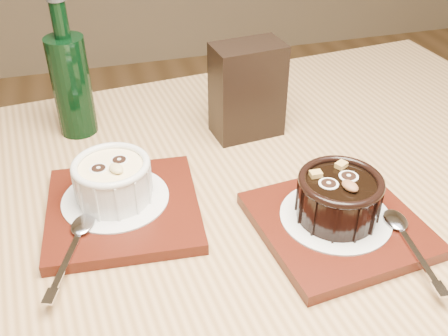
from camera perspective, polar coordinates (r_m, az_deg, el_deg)
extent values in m
cube|color=olive|center=(0.64, -1.81, -7.59)|extent=(1.27, 0.91, 0.04)
cylinder|color=olive|center=(1.34, 15.83, -3.79)|extent=(0.06, 0.06, 0.71)
cube|color=#49160C|center=(0.65, -10.89, -4.41)|extent=(0.19, 0.19, 0.01)
cylinder|color=white|center=(0.65, -11.71, -3.24)|extent=(0.13, 0.13, 0.00)
cylinder|color=silver|center=(0.64, -11.97, -1.55)|extent=(0.09, 0.09, 0.05)
cylinder|color=#FFE19B|center=(0.63, -12.21, 0.07)|extent=(0.08, 0.08, 0.00)
torus|color=silver|center=(0.63, -12.24, 0.33)|extent=(0.09, 0.09, 0.01)
cylinder|color=black|center=(0.62, -13.51, 0.00)|extent=(0.02, 0.02, 0.00)
cylinder|color=black|center=(0.63, -11.34, 0.91)|extent=(0.02, 0.02, 0.00)
ellipsoid|color=#D8C07E|center=(0.61, -11.65, -0.04)|extent=(0.02, 0.03, 0.01)
cube|color=#49160C|center=(0.63, 12.26, -6.02)|extent=(0.20, 0.20, 0.01)
cylinder|color=white|center=(0.63, 12.05, -5.17)|extent=(0.13, 0.13, 0.00)
cylinder|color=black|center=(0.61, 12.33, -3.38)|extent=(0.09, 0.09, 0.05)
cylinder|color=black|center=(0.60, 12.60, -1.66)|extent=(0.08, 0.08, 0.00)
torus|color=black|center=(0.60, 12.64, -1.39)|extent=(0.10, 0.10, 0.01)
cylinder|color=black|center=(0.59, 11.33, -1.63)|extent=(0.02, 0.02, 0.00)
cylinder|color=black|center=(0.61, 13.42, -0.83)|extent=(0.02, 0.02, 0.00)
ellipsoid|color=brown|center=(0.59, 13.56, -1.91)|extent=(0.02, 0.02, 0.01)
cube|color=olive|center=(0.60, 9.96, -0.65)|extent=(0.01, 0.01, 0.01)
cube|color=olive|center=(0.62, 12.65, 0.33)|extent=(0.02, 0.02, 0.01)
cube|color=black|center=(0.77, 2.55, 8.42)|extent=(0.11, 0.07, 0.14)
cylinder|color=black|center=(0.80, -16.22, 8.51)|extent=(0.06, 0.06, 0.15)
cylinder|color=black|center=(0.76, -17.47, 15.18)|extent=(0.02, 0.02, 0.05)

